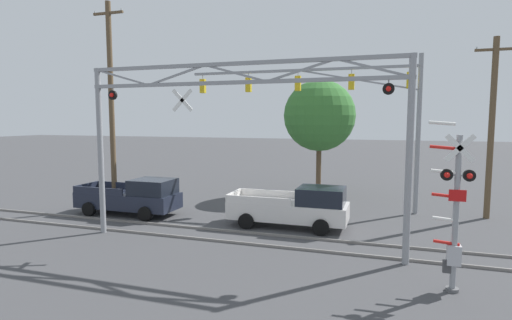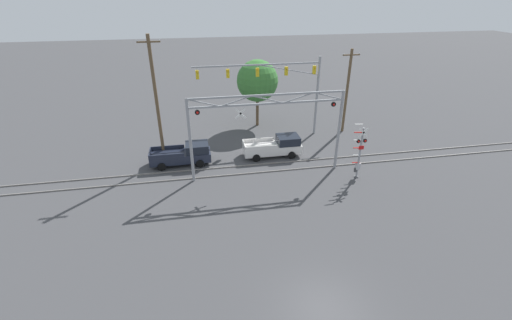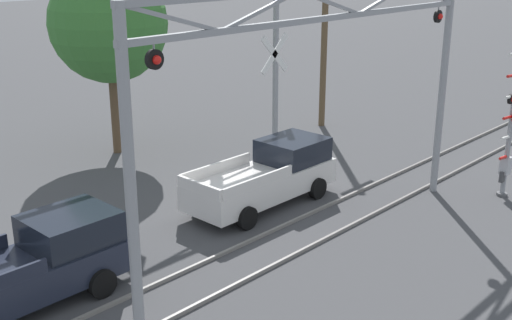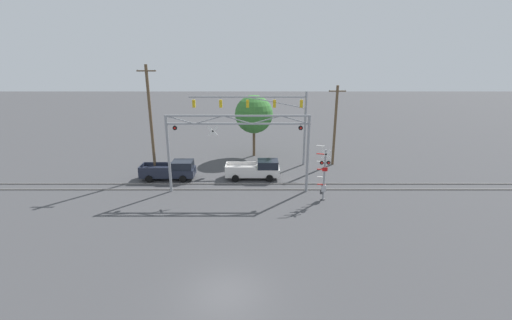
# 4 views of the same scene
# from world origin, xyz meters

# --- Properties ---
(ground_plane) EXTENTS (200.00, 200.00, 0.00)m
(ground_plane) POSITION_xyz_m (0.00, 0.00, 0.00)
(ground_plane) COLOR #424244
(rail_track_near) EXTENTS (80.00, 0.08, 0.10)m
(rail_track_near) POSITION_xyz_m (0.00, 14.14, 0.05)
(rail_track_near) COLOR gray
(rail_track_near) RESTS_ON ground_plane
(rail_track_far) EXTENTS (80.00, 0.08, 0.10)m
(rail_track_far) POSITION_xyz_m (0.00, 15.58, 0.05)
(rail_track_far) COLOR gray
(rail_track_far) RESTS_ON ground_plane
(crossing_gantry) EXTENTS (12.39, 0.27, 6.93)m
(crossing_gantry) POSITION_xyz_m (-0.01, 13.86, 4.81)
(crossing_gantry) COLOR gray
(crossing_gantry) RESTS_ON ground_plane
(crossing_signal_mast) EXTENTS (1.24, 0.35, 4.79)m
(crossing_signal_mast) POSITION_xyz_m (7.19, 11.98, 2.09)
(crossing_signal_mast) COLOR gray
(crossing_signal_mast) RESTS_ON ground_plane
(traffic_signal_span) EXTENTS (12.56, 0.39, 8.10)m
(traffic_signal_span) POSITION_xyz_m (3.42, 21.70, 5.80)
(traffic_signal_span) COLOR gray
(traffic_signal_span) RESTS_ON ground_plane
(pickup_truck_lead) EXTENTS (5.32, 2.14, 1.87)m
(pickup_truck_lead) POSITION_xyz_m (1.54, 17.23, 0.91)
(pickup_truck_lead) COLOR silver
(pickup_truck_lead) RESTS_ON ground_plane
(pickup_truck_following) EXTENTS (5.26, 2.14, 1.87)m
(pickup_truck_following) POSITION_xyz_m (-6.80, 17.05, 0.91)
(pickup_truck_following) COLOR #1E2333
(pickup_truck_following) RESTS_ON ground_plane
(utility_pole_left) EXTENTS (1.80, 0.28, 10.95)m
(utility_pole_left) POSITION_xyz_m (-8.64, 17.96, 5.62)
(utility_pole_left) COLOR brown
(utility_pole_left) RESTS_ON ground_plane
(utility_pole_right) EXTENTS (1.80, 0.28, 8.71)m
(utility_pole_right) POSITION_xyz_m (10.14, 21.74, 4.50)
(utility_pole_right) COLOR brown
(utility_pole_right) RESTS_ON ground_plane
(background_tree_beyond_span) EXTENTS (4.48, 4.48, 7.32)m
(background_tree_beyond_span) POSITION_xyz_m (1.31, 25.18, 5.07)
(background_tree_beyond_span) COLOR brown
(background_tree_beyond_span) RESTS_ON ground_plane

